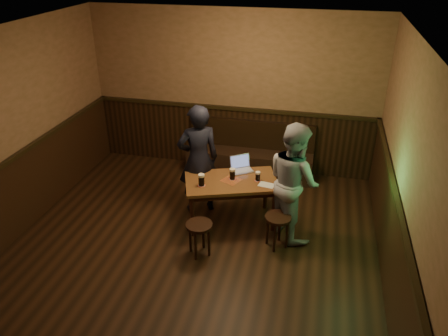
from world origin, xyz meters
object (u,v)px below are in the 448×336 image
pint_mid (232,174)px  person_grey (293,181)px  bench (250,158)px  laptop (241,166)px  pub_table (231,186)px  pint_left (201,180)px  stool_right (278,222)px  person_suit (198,160)px  stool_left (199,230)px  pint_right (258,176)px

pint_mid → person_grey: (0.87, -0.11, 0.06)m
bench → laptop: bench is taller
pub_table → laptop: laptop is taller
pint_left → stool_right: bearing=-10.3°
pint_left → person_suit: 0.51m
pub_table → pint_left: pint_left is taller
pint_left → laptop: size_ratio=0.45×
stool_right → person_grey: 0.60m
stool_right → laptop: 1.09m
pub_table → laptop: size_ratio=3.76×
stool_left → laptop: 1.28m
pub_table → stool_right: bearing=-50.7°
pint_mid → laptop: laptop is taller
stool_right → laptop: laptop is taller
bench → stool_right: (0.74, -1.99, 0.07)m
stool_right → person_suit: 1.52m
pint_right → laptop: laptop is taller
stool_left → pint_mid: pint_mid is taller
stool_left → pint_right: 1.16m
pint_left → person_suit: (-0.18, 0.47, 0.07)m
pub_table → person_grey: bearing=-24.5°
bench → pint_left: size_ratio=12.36×
bench → stool_right: bench is taller
bench → pint_right: bench is taller
laptop → person_suit: size_ratio=0.23×
pub_table → stool_right: (0.74, -0.44, -0.22)m
pint_left → stool_left: bearing=-77.7°
stool_left → stool_right: size_ratio=0.99×
stool_left → stool_right: bearing=22.1°
pint_left → person_suit: person_suit is taller
pint_mid → person_grey: 0.88m
stool_left → laptop: laptop is taller
stool_right → person_suit: (-1.29, 0.67, 0.47)m
pint_mid → person_suit: size_ratio=0.10×
stool_left → stool_right: 1.05m
person_grey → pint_mid: bearing=46.6°
person_grey → bench: bearing=-7.9°
bench → stool_right: 2.12m
pint_left → pint_mid: 0.47m
pint_left → pint_right: (0.74, 0.31, -0.02)m
stool_right → person_grey: person_grey is taller
pub_table → laptop: 0.38m
stool_left → person_suit: 1.21m
pint_left → person_grey: size_ratio=0.11×
stool_left → pint_left: pint_left is taller
bench → stool_left: 2.40m
stool_right → pint_left: pint_left is taller
bench → pint_left: (-0.37, -1.79, 0.47)m
pub_table → pint_left: size_ratio=8.27×
bench → stool_left: size_ratio=4.63×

